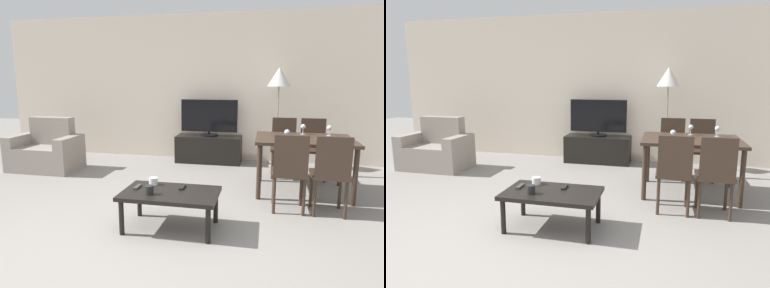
{
  "view_description": "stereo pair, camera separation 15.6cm",
  "coord_description": "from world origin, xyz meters",
  "views": [
    {
      "loc": [
        1.27,
        -2.48,
        1.51
      ],
      "look_at": [
        0.3,
        1.95,
        0.65
      ],
      "focal_mm": 32.0,
      "sensor_mm": 36.0,
      "label": 1
    },
    {
      "loc": [
        1.42,
        -2.44,
        1.51
      ],
      "look_at": [
        0.3,
        1.95,
        0.65
      ],
      "focal_mm": 32.0,
      "sensor_mm": 36.0,
      "label": 2
    }
  ],
  "objects": [
    {
      "name": "coffee_table",
      "position": [
        0.35,
        0.7,
        0.35
      ],
      "size": [
        0.97,
        0.6,
        0.39
      ],
      "color": "black",
      "rests_on": "ground_plane"
    },
    {
      "name": "wine_glass_left",
      "position": [
        1.78,
        2.49,
        0.85
      ],
      "size": [
        0.07,
        0.07,
        0.15
      ],
      "color": "silver",
      "rests_on": "dining_table"
    },
    {
      "name": "cup_white_near",
      "position": [
        0.17,
        0.58,
        0.44
      ],
      "size": [
        0.09,
        0.09,
        0.09
      ],
      "color": "black",
      "rests_on": "coffee_table"
    },
    {
      "name": "remote_primary",
      "position": [
        0.44,
        0.83,
        0.4
      ],
      "size": [
        0.04,
        0.15,
        0.02
      ],
      "color": "black",
      "rests_on": "coffee_table"
    },
    {
      "name": "wine_glass_center",
      "position": [
        2.12,
        2.44,
        0.85
      ],
      "size": [
        0.07,
        0.07,
        0.15
      ],
      "color": "silver",
      "rests_on": "dining_table"
    },
    {
      "name": "dining_chair_near_right",
      "position": [
        1.99,
        1.42,
        0.51
      ],
      "size": [
        0.4,
        0.4,
        0.91
      ],
      "color": "#38281E",
      "rests_on": "ground_plane"
    },
    {
      "name": "armchair",
      "position": [
        -2.35,
        2.52,
        0.3
      ],
      "size": [
        1.11,
        0.69,
        0.87
      ],
      "color": "gray",
      "rests_on": "ground_plane"
    },
    {
      "name": "tv",
      "position": [
        0.25,
        3.62,
        0.82
      ],
      "size": [
        1.03,
        0.32,
        0.66
      ],
      "color": "black",
      "rests_on": "tv_stand"
    },
    {
      "name": "remote_secondary",
      "position": [
        -0.02,
        0.75,
        0.4
      ],
      "size": [
        0.04,
        0.15,
        0.02
      ],
      "color": "#38383D",
      "rests_on": "coffee_table"
    },
    {
      "name": "ground_plane",
      "position": [
        0.0,
        0.0,
        0.0
      ],
      "size": [
        18.0,
        18.0,
        0.0
      ],
      "primitive_type": "plane",
      "color": "gray"
    },
    {
      "name": "dining_table",
      "position": [
        1.77,
        2.19,
        0.66
      ],
      "size": [
        1.25,
        0.94,
        0.75
      ],
      "color": "#38281E",
      "rests_on": "ground_plane"
    },
    {
      "name": "dining_chair_far",
      "position": [
        1.99,
        2.97,
        0.51
      ],
      "size": [
        0.4,
        0.4,
        0.91
      ],
      "color": "#38281E",
      "rests_on": "ground_plane"
    },
    {
      "name": "cup_colored_far",
      "position": [
        0.11,
        0.89,
        0.43
      ],
      "size": [
        0.09,
        0.09,
        0.08
      ],
      "color": "white",
      "rests_on": "coffee_table"
    },
    {
      "name": "tv_stand",
      "position": [
        0.25,
        3.62,
        0.24
      ],
      "size": [
        1.18,
        0.48,
        0.49
      ],
      "color": "black",
      "rests_on": "ground_plane"
    },
    {
      "name": "floor_lamp",
      "position": [
        1.45,
        3.49,
        1.49
      ],
      "size": [
        0.38,
        0.38,
        1.71
      ],
      "color": "gray",
      "rests_on": "ground_plane"
    },
    {
      "name": "dining_chair_near",
      "position": [
        1.55,
        1.42,
        0.51
      ],
      "size": [
        0.4,
        0.4,
        0.91
      ],
      "color": "#38281E",
      "rests_on": "ground_plane"
    },
    {
      "name": "dining_chair_far_left",
      "position": [
        1.55,
        2.97,
        0.51
      ],
      "size": [
        0.4,
        0.4,
        0.91
      ],
      "color": "#38281E",
      "rests_on": "ground_plane"
    },
    {
      "name": "wine_glass_right",
      "position": [
        1.53,
        1.92,
        0.85
      ],
      "size": [
        0.07,
        0.07,
        0.15
      ],
      "color": "silver",
      "rests_on": "dining_table"
    },
    {
      "name": "wall_back",
      "position": [
        0.0,
        3.93,
        1.35
      ],
      "size": [
        7.88,
        0.06,
        2.7
      ],
      "color": "beige",
      "rests_on": "ground_plane"
    }
  ]
}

